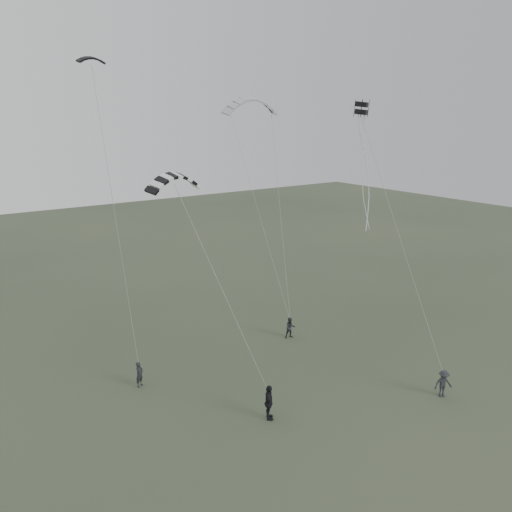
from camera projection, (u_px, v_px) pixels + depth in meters
ground at (299, 408)px, 26.77m from camera, size 140.00×140.00×0.00m
flyer_left at (139, 374)px, 28.77m from camera, size 0.66×0.60×1.51m
flyer_right at (290, 328)px, 35.14m from camera, size 0.88×0.78×1.50m
flyer_center at (269, 403)px, 25.57m from camera, size 0.98×1.19×1.90m
flyer_far at (443, 384)px, 27.69m from camera, size 1.18×0.96×1.59m
kite_dark_small at (91, 58)px, 26.45m from camera, size 1.51×0.67×0.58m
kite_pale_large at (251, 98)px, 38.91m from camera, size 4.71×2.16×2.05m
kite_striped at (174, 175)px, 24.13m from camera, size 3.07×1.50×1.30m
kite_box at (362, 108)px, 30.10m from camera, size 0.99×1.02×0.81m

